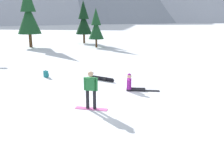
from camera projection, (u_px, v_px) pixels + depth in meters
The scene contains 8 objects.
ground_plane at pixel (111, 100), 11.87m from camera, with size 800.00×800.00×0.00m, color white.
snowboarder_foreground at pixel (91, 89), 10.47m from camera, with size 1.49×0.60×1.73m.
snowboarder_midground at pixel (132, 85), 13.25m from camera, with size 1.84×0.64×0.97m.
loose_snowboard_near_right at pixel (102, 79), 15.33m from camera, with size 1.61×1.06×0.27m.
backpack_teal at pixel (46, 74), 16.17m from camera, with size 0.38×0.38×0.47m.
pine_tree_short at pixel (96, 26), 30.85m from camera, with size 2.00×2.00×5.02m.
pine_tree_twin at pixel (84, 20), 35.37m from camera, with size 2.44×2.44×6.27m.
pine_tree_slender at pixel (28, 13), 30.68m from camera, with size 2.97×2.97×7.96m.
Camera 1 is at (-0.07, -11.23, 4.04)m, focal length 38.50 mm.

